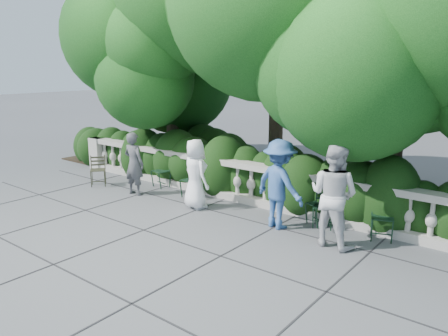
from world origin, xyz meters
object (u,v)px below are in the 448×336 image
Objects in this scene: person_casual_man at (334,195)px; person_older_blue at (279,184)px; chair_f at (381,243)px; person_businessman at (195,174)px; person_woman_grey at (134,164)px; chair_a at (157,188)px; chair_e at (312,226)px; chair_b at (187,199)px; chair_weathered at (99,187)px; chair_d at (322,230)px.

person_casual_man is 1.25m from person_older_blue.
person_businessman reaches higher than chair_f.
person_woman_grey is 0.84× the size of person_casual_man.
chair_a is 4.67m from chair_e.
chair_e is (3.36, 0.22, 0.00)m from chair_b.
person_older_blue is (5.48, 0.44, 0.92)m from chair_weathered.
chair_d is (3.61, 0.15, 0.00)m from chair_b.
chair_e is at bearing -122.58° from person_older_blue.
chair_a is at bearing -154.34° from chair_e.
person_casual_man reaches higher than person_woman_grey.
chair_d is 0.46× the size of person_older_blue.
chair_b and chair_e have the same top height.
person_casual_man is 1.06× the size of person_older_blue.
chair_f is 0.52× the size of person_woman_grey.
person_woman_grey reaches higher than chair_f.
chair_e is 1.16m from person_older_blue.
person_woman_grey reaches higher than chair_e.
person_casual_man reaches higher than person_businessman.
chair_d is at bearing -42.30° from chair_weathered.
chair_f is at bearing 8.61° from chair_a.
chair_weathered is (-6.00, -0.93, 0.00)m from chair_e.
person_older_blue is at bearing -45.58° from chair_weathered.
chair_f is at bearing -131.82° from person_casual_man.
chair_e is 0.46× the size of person_older_blue.
person_older_blue reaches higher than person_woman_grey.
person_businessman is (-2.97, -0.52, 0.81)m from chair_d.
person_older_blue reaches higher than chair_a.
person_woman_grey is at bearing 6.12° from person_casual_man.
person_casual_man is at bearing -47.84° from chair_weathered.
chair_e is at bearing -149.45° from person_businessman.
chair_e is at bearing -37.43° from person_casual_man.
chair_f is (1.43, 0.00, 0.00)m from chair_e.
chair_a is 1.12m from person_woman_grey.
person_casual_man is at bearing 1.57° from chair_a.
chair_a is 0.43× the size of person_casual_man.
chair_weathered is 5.58m from person_older_blue.
chair_weathered is 3.40m from person_businessman.
chair_weathered is (-6.25, -0.86, 0.00)m from chair_d.
chair_f is 6.20m from person_woman_grey.
chair_d is 0.52× the size of person_woman_grey.
chair_b is 1.63m from person_woman_grey.
chair_b and chair_f have the same top height.
person_older_blue is at bearing -168.68° from chair_d.
person_casual_man is (0.72, -0.66, 0.97)m from chair_e.
person_woman_grey is 4.16m from person_older_blue.
person_woman_grey reaches higher than chair_d.
chair_d is at bearing 7.10° from chair_b.
person_businessman is at bearing 172.49° from chair_d.
person_businessman reaches higher than chair_e.
person_casual_man reaches higher than chair_e.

